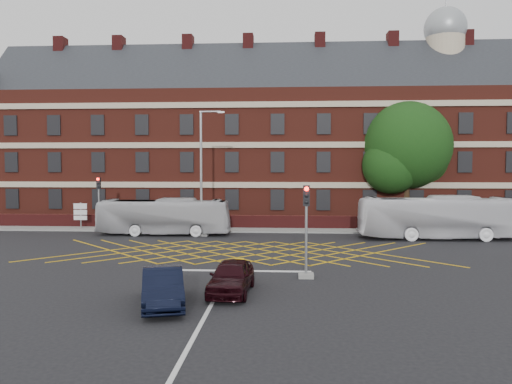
# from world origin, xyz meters

# --- Properties ---
(ground) EXTENTS (120.00, 120.00, 0.00)m
(ground) POSITION_xyz_m (0.00, 0.00, 0.00)
(ground) COLOR black
(ground) RESTS_ON ground
(victorian_building) EXTENTS (51.00, 12.17, 20.40)m
(victorian_building) POSITION_xyz_m (0.25, 22.00, 7.84)
(victorian_building) COLOR #5C2117
(victorian_building) RESTS_ON ground
(boundary_wall) EXTENTS (56.00, 0.50, 1.10)m
(boundary_wall) POSITION_xyz_m (0.00, 13.00, 0.55)
(boundary_wall) COLOR #4E1514
(boundary_wall) RESTS_ON ground
(far_pavement) EXTENTS (60.00, 3.00, 0.12)m
(far_pavement) POSITION_xyz_m (0.00, 12.00, 0.06)
(far_pavement) COLOR slate
(far_pavement) RESTS_ON ground
(box_junction_hatching) EXTENTS (8.22, 8.22, 0.02)m
(box_junction_hatching) POSITION_xyz_m (0.00, 2.00, 0.01)
(box_junction_hatching) COLOR #CC990C
(box_junction_hatching) RESTS_ON ground
(stop_line) EXTENTS (8.00, 0.30, 0.02)m
(stop_line) POSITION_xyz_m (0.00, -3.50, 0.01)
(stop_line) COLOR silver
(stop_line) RESTS_ON ground
(centre_line) EXTENTS (0.15, 14.00, 0.02)m
(centre_line) POSITION_xyz_m (0.00, -10.00, 0.01)
(centre_line) COLOR silver
(centre_line) RESTS_ON ground
(bus_left) EXTENTS (9.85, 2.31, 2.74)m
(bus_left) POSITION_xyz_m (-6.38, 9.03, 1.37)
(bus_left) COLOR silver
(bus_left) RESTS_ON ground
(bus_right) EXTENTS (11.07, 2.84, 3.07)m
(bus_right) POSITION_xyz_m (13.44, 8.01, 1.53)
(bus_right) COLOR silver
(bus_right) RESTS_ON ground
(car_navy) EXTENTS (2.48, 4.41, 1.38)m
(car_navy) POSITION_xyz_m (-1.78, -9.72, 0.69)
(car_navy) COLOR black
(car_navy) RESTS_ON ground
(car_maroon) EXTENTS (1.81, 4.05, 1.35)m
(car_maroon) POSITION_xyz_m (0.56, -7.77, 0.68)
(car_maroon) COLOR black
(car_maroon) RESTS_ON ground
(deciduous_tree) EXTENTS (7.75, 7.58, 10.74)m
(deciduous_tree) POSITION_xyz_m (13.16, 16.32, 6.42)
(deciduous_tree) COLOR black
(deciduous_tree) RESTS_ON ground
(traffic_light_near) EXTENTS (0.70, 0.70, 4.27)m
(traffic_light_near) POSITION_xyz_m (3.69, -4.78, 1.76)
(traffic_light_near) COLOR slate
(traffic_light_near) RESTS_ON ground
(traffic_light_far) EXTENTS (0.70, 0.70, 4.27)m
(traffic_light_far) POSITION_xyz_m (-12.13, 11.06, 1.76)
(traffic_light_far) COLOR slate
(traffic_light_far) RESTS_ON ground
(street_lamp) EXTENTS (2.25, 1.00, 9.19)m
(street_lamp) POSITION_xyz_m (-3.43, 8.73, 3.19)
(street_lamp) COLOR slate
(street_lamp) RESTS_ON ground
(direction_signs) EXTENTS (1.10, 0.16, 2.20)m
(direction_signs) POSITION_xyz_m (-13.93, 11.73, 1.38)
(direction_signs) COLOR gray
(direction_signs) RESTS_ON ground
(utility_cabinet) EXTENTS (0.43, 0.43, 0.88)m
(utility_cabinet) POSITION_xyz_m (0.60, -4.95, 0.44)
(utility_cabinet) COLOR gold
(utility_cabinet) RESTS_ON ground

